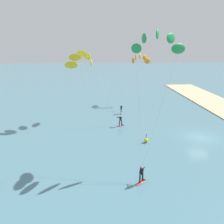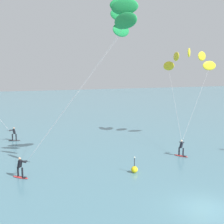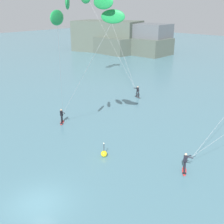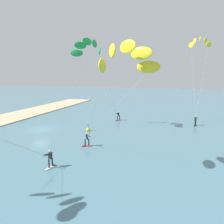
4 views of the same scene
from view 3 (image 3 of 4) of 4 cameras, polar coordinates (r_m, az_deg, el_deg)
The scene contains 4 objects.
ground_plane at distance 21.02m, azimuth -14.58°, elevation -17.34°, with size 240.00×240.00×0.00m, color slate.
kitesurfer_nearshore at distance 23.34m, azimuth -5.50°, elevation 19.16°, with size 10.08×6.73×13.90m.
marker_buoy at distance 25.64m, azimuth -1.61°, elevation -8.32°, with size 0.56×0.56×1.38m.
distant_headland at distance 83.97m, azimuth 2.10°, elevation 14.28°, with size 28.76×15.61×8.49m.
Camera 3 is at (14.37, -8.60, 12.71)m, focal length 45.68 mm.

